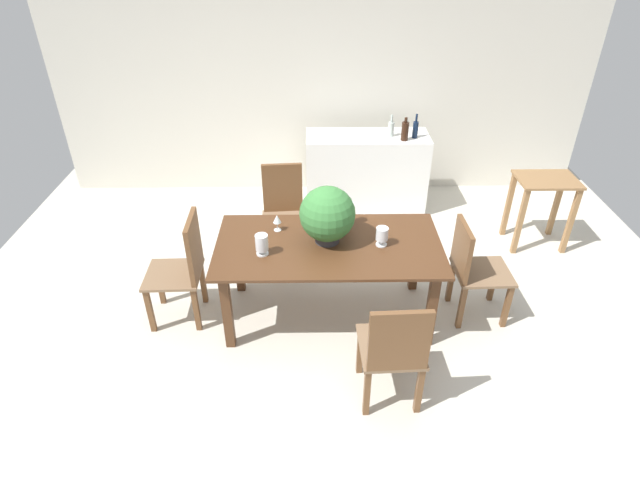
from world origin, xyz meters
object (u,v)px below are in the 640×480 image
(chair_head_end, at_px, (184,265))
(flower_centerpiece, at_px, (327,215))
(wine_bottle_tall, at_px, (391,128))
(kitchen_counter, at_px, (366,172))
(wine_bottle_amber, at_px, (405,131))
(crystal_vase_left, at_px, (348,212))
(crystal_vase_center_near, at_px, (262,243))
(chair_foot_end, at_px, (472,267))
(wine_glass, at_px, (277,219))
(crystal_vase_right, at_px, (382,235))
(dining_table, at_px, (329,255))
(chair_near_right, at_px, (394,349))
(chair_far_left, at_px, (283,209))
(wine_bottle_green, at_px, (415,129))
(side_table, at_px, (543,197))

(chair_head_end, xyz_separation_m, flower_centerpiece, (1.21, 0.04, 0.46))
(wine_bottle_tall, bearing_deg, chair_head_end, -135.04)
(kitchen_counter, distance_m, wine_bottle_amber, 0.71)
(crystal_vase_left, bearing_deg, crystal_vase_center_near, -147.07)
(chair_foot_end, distance_m, wine_glass, 1.72)
(crystal_vase_center_near, xyz_separation_m, wine_bottle_amber, (1.43, 2.00, 0.17))
(flower_centerpiece, relative_size, crystal_vase_right, 2.99)
(dining_table, height_order, wine_glass, wine_glass)
(dining_table, relative_size, kitchen_counter, 1.33)
(chair_near_right, height_order, chair_foot_end, chair_near_right)
(chair_far_left, bearing_deg, wine_bottle_amber, 29.27)
(flower_centerpiece, xyz_separation_m, crystal_vase_center_near, (-0.52, -0.18, -0.15))
(chair_foot_end, distance_m, wine_bottle_amber, 1.96)
(dining_table, bearing_deg, flower_centerpiece, 104.46)
(chair_far_left, height_order, wine_bottle_tall, wine_bottle_tall)
(dining_table, height_order, flower_centerpiece, flower_centerpiece)
(chair_near_right, height_order, crystal_vase_right, chair_near_right)
(chair_near_right, xyz_separation_m, chair_foot_end, (0.81, 0.99, -0.02))
(chair_head_end, xyz_separation_m, wine_bottle_amber, (2.12, 1.85, 0.48))
(chair_head_end, distance_m, chair_far_left, 1.26)
(chair_foot_end, height_order, chair_far_left, chair_far_left)
(crystal_vase_right, bearing_deg, wine_bottle_green, 73.18)
(side_table, bearing_deg, wine_bottle_tall, 151.26)
(dining_table, height_order, crystal_vase_right, crystal_vase_right)
(chair_foot_end, xyz_separation_m, crystal_vase_center_near, (-1.77, -0.14, 0.34))
(chair_far_left, xyz_separation_m, crystal_vase_left, (0.61, -0.66, 0.34))
(flower_centerpiece, bearing_deg, kitchen_counter, 75.29)
(chair_near_right, distance_m, wine_bottle_tall, 3.03)
(wine_glass, height_order, kitchen_counter, kitchen_counter)
(crystal_vase_center_near, height_order, side_table, crystal_vase_center_near)
(crystal_vase_left, xyz_separation_m, wine_bottle_green, (0.85, 1.61, 0.14))
(crystal_vase_left, relative_size, crystal_vase_center_near, 1.21)
(kitchen_counter, bearing_deg, chair_near_right, -91.43)
(chair_near_right, xyz_separation_m, wine_bottle_green, (0.60, 2.92, 0.49))
(chair_head_end, height_order, wine_glass, chair_head_end)
(crystal_vase_right, bearing_deg, flower_centerpiece, 171.43)
(chair_near_right, bearing_deg, crystal_vase_left, -81.71)
(chair_far_left, xyz_separation_m, side_table, (2.70, 0.17, 0.02))
(wine_bottle_tall, bearing_deg, crystal_vase_right, -99.20)
(kitchen_counter, bearing_deg, chair_foot_end, -69.95)
(wine_glass, xyz_separation_m, kitchen_counter, (0.94, 1.78, -0.41))
(wine_bottle_tall, bearing_deg, kitchen_counter, 175.67)
(crystal_vase_right, bearing_deg, chair_foot_end, 1.33)
(wine_glass, height_order, wine_bottle_green, wine_bottle_green)
(chair_foot_end, xyz_separation_m, wine_bottle_amber, (-0.34, 1.86, 0.51))
(wine_bottle_green, bearing_deg, chair_far_left, -146.88)
(chair_head_end, distance_m, wine_bottle_amber, 2.85)
(flower_centerpiece, bearing_deg, chair_foot_end, -2.24)
(crystal_vase_left, distance_m, kitchen_counter, 1.76)
(chair_head_end, xyz_separation_m, crystal_vase_left, (1.40, 0.32, 0.33))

